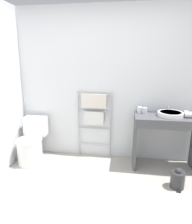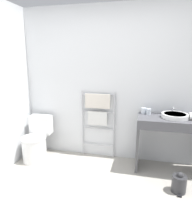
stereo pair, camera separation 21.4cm
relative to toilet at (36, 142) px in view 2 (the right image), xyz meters
name	(u,v)px [view 2 (the right image)]	position (x,y,z in m)	size (l,w,h in m)	color
wall_back	(111,86)	(1.20, 0.44, 0.95)	(3.18, 0.12, 2.49)	silver
toilet	(36,142)	(0.00, 0.00, 0.00)	(0.41, 0.57, 0.73)	white
towel_radiator	(98,112)	(1.00, 0.33, 0.50)	(0.58, 0.06, 1.15)	silver
vanity_counter	(170,136)	(2.14, 0.11, 0.27)	(0.95, 0.48, 0.84)	#4C4C51
sink_basin	(175,116)	(2.19, 0.14, 0.58)	(0.38, 0.38, 0.06)	white
faucet	(173,110)	(2.19, 0.31, 0.62)	(0.02, 0.10, 0.11)	silver
cup_near_wall	(144,111)	(1.75, 0.27, 0.59)	(0.08, 0.08, 0.09)	silver
cup_near_edge	(149,112)	(1.82, 0.25, 0.59)	(0.07, 0.07, 0.09)	silver
trash_bin	(179,183)	(2.24, -0.40, -0.18)	(0.18, 0.22, 0.28)	#333335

